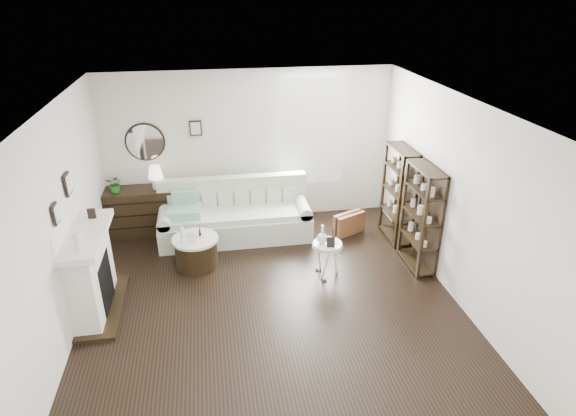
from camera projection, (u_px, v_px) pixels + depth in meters
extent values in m
plane|color=black|center=(273.00, 304.00, 6.54)|extent=(5.50, 5.50, 0.00)
plane|color=white|center=(269.00, 108.00, 5.39)|extent=(5.50, 5.50, 0.00)
plane|color=silver|center=(250.00, 148.00, 8.42)|extent=(5.00, 0.00, 5.00)
plane|color=silver|center=(323.00, 378.00, 3.52)|extent=(5.00, 0.00, 5.00)
plane|color=silver|center=(58.00, 231.00, 5.59)|extent=(0.00, 5.50, 5.50)
plane|color=silver|center=(458.00, 201.00, 6.35)|extent=(0.00, 5.50, 5.50)
cube|color=white|center=(311.00, 131.00, 8.47)|extent=(1.00, 0.02, 1.80)
cube|color=white|center=(312.00, 132.00, 8.41)|extent=(1.15, 0.02, 1.90)
cylinder|color=silver|center=(145.00, 142.00, 8.04)|extent=(0.60, 0.03, 0.60)
cube|color=black|center=(196.00, 128.00, 8.09)|extent=(0.20, 0.03, 0.26)
cube|color=white|center=(91.00, 274.00, 6.22)|extent=(0.34, 1.20, 1.10)
cube|color=black|center=(95.00, 284.00, 6.29)|extent=(0.30, 0.65, 0.70)
cube|color=white|center=(87.00, 235.00, 5.99)|extent=(0.44, 1.35, 0.08)
cube|color=black|center=(104.00, 307.00, 6.46)|extent=(0.50, 1.40, 0.05)
cylinder|color=beige|center=(77.00, 242.00, 5.52)|extent=(0.08, 0.08, 0.22)
cube|color=black|center=(92.00, 214.00, 6.30)|extent=(0.10, 0.03, 0.14)
cube|color=black|center=(55.00, 214.00, 5.44)|extent=(0.03, 0.18, 0.24)
cube|color=black|center=(67.00, 184.00, 5.98)|extent=(0.03, 0.22, 0.28)
cube|color=black|center=(398.00, 194.00, 7.94)|extent=(0.30, 0.80, 1.60)
cylinder|color=#CAB68A|center=(401.00, 216.00, 7.83)|extent=(0.08, 0.08, 0.11)
cylinder|color=#CAB68A|center=(396.00, 210.00, 8.06)|extent=(0.08, 0.08, 0.11)
cylinder|color=#CAB68A|center=(390.00, 204.00, 8.28)|extent=(0.08, 0.08, 0.11)
cylinder|color=#CAB68A|center=(404.00, 194.00, 7.66)|extent=(0.08, 0.08, 0.11)
cylinder|color=#CAB68A|center=(398.00, 188.00, 7.89)|extent=(0.08, 0.08, 0.11)
cylinder|color=#CAB68A|center=(392.00, 182.00, 8.11)|extent=(0.08, 0.08, 0.11)
cylinder|color=#CAB68A|center=(406.00, 170.00, 7.49)|extent=(0.08, 0.08, 0.11)
cylinder|color=#CAB68A|center=(400.00, 165.00, 7.72)|extent=(0.08, 0.08, 0.11)
cylinder|color=#CAB68A|center=(395.00, 160.00, 7.94)|extent=(0.08, 0.08, 0.11)
cube|color=black|center=(421.00, 218.00, 7.14)|extent=(0.30, 0.80, 1.60)
cylinder|color=#CAB68A|center=(424.00, 243.00, 7.03)|extent=(0.08, 0.08, 0.11)
cylinder|color=#CAB68A|center=(417.00, 235.00, 7.25)|extent=(0.08, 0.08, 0.11)
cylinder|color=#CAB68A|center=(411.00, 227.00, 7.48)|extent=(0.08, 0.08, 0.11)
cylinder|color=#CAB68A|center=(428.00, 218.00, 6.86)|extent=(0.08, 0.08, 0.11)
cylinder|color=#CAB68A|center=(421.00, 211.00, 7.08)|extent=(0.08, 0.08, 0.11)
cylinder|color=#CAB68A|center=(414.00, 204.00, 7.31)|extent=(0.08, 0.08, 0.11)
cylinder|color=#CAB68A|center=(431.00, 193.00, 6.69)|extent=(0.08, 0.08, 0.11)
cylinder|color=#CAB68A|center=(424.00, 186.00, 6.91)|extent=(0.08, 0.08, 0.11)
cylinder|color=#CAB68A|center=(417.00, 180.00, 7.14)|extent=(0.08, 0.08, 0.11)
cube|color=#B7C1AC|center=(236.00, 227.00, 8.19)|extent=(2.53, 0.88, 0.41)
cube|color=#B7C1AC|center=(235.00, 214.00, 8.05)|extent=(2.19, 0.70, 0.10)
cube|color=#B7C1AC|center=(233.00, 198.00, 8.32)|extent=(2.53, 0.19, 0.78)
cube|color=#B7C1AC|center=(166.00, 229.00, 7.99)|extent=(0.21, 0.83, 0.51)
cube|color=#B7C1AC|center=(302.00, 219.00, 8.34)|extent=(0.21, 0.83, 0.51)
cube|color=#289266|center=(184.00, 212.00, 7.86)|extent=(0.58, 0.48, 0.14)
cube|color=brown|center=(349.00, 224.00, 8.32)|extent=(0.59, 0.41, 0.38)
cube|color=black|center=(139.00, 211.00, 8.27)|extent=(1.21, 0.50, 0.81)
cube|color=black|center=(139.00, 228.00, 8.12)|extent=(1.16, 0.01, 0.02)
cube|color=black|center=(137.00, 216.00, 8.02)|extent=(1.16, 0.01, 0.02)
cube|color=black|center=(135.00, 204.00, 7.93)|extent=(1.16, 0.01, 0.01)
imported|color=#22611B|center=(115.00, 184.00, 7.95)|extent=(0.32, 0.30, 0.30)
cylinder|color=black|center=(196.00, 253.00, 7.35)|extent=(0.64, 0.64, 0.44)
cylinder|color=beige|center=(195.00, 239.00, 7.25)|extent=(0.70, 0.70, 0.04)
cylinder|color=white|center=(327.00, 244.00, 7.02)|extent=(0.43, 0.43, 0.03)
cylinder|color=white|center=(327.00, 246.00, 7.03)|extent=(0.44, 0.44, 0.02)
cylinder|color=white|center=(327.00, 260.00, 7.13)|extent=(0.03, 0.03, 0.49)
cylinder|color=silver|center=(182.00, 233.00, 7.09)|extent=(0.06, 0.06, 0.27)
cube|color=silver|center=(191.00, 239.00, 7.04)|extent=(0.14, 0.06, 0.18)
cube|color=black|center=(331.00, 242.00, 6.88)|extent=(0.12, 0.07, 0.16)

